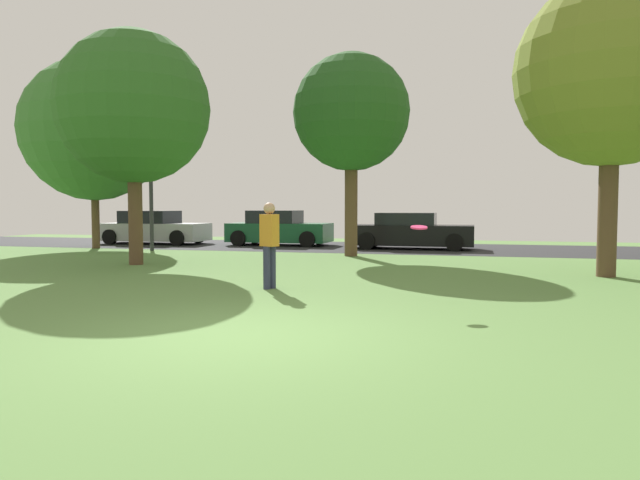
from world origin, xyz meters
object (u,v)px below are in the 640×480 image
at_px(birch_tree_lone, 133,108).
at_px(maple_tree_far, 612,72).
at_px(parked_car_green, 279,229).
at_px(street_lamp_post, 151,189).
at_px(person_catcher, 269,241).
at_px(parked_car_silver, 154,229).
at_px(parked_car_black, 411,232).
at_px(oak_tree_left, 351,113).
at_px(maple_tree_near, 94,130).
at_px(frisbee_disc, 419,227).

xyz_separation_m(birch_tree_lone, maple_tree_far, (11.97, 0.28, 0.31)).
relative_size(parked_car_green, street_lamp_post, 0.93).
bearing_deg(person_catcher, parked_car_silver, 150.87).
bearing_deg(parked_car_black, street_lamp_post, -159.24).
relative_size(oak_tree_left, parked_car_silver, 1.43).
relative_size(parked_car_silver, parked_car_green, 1.08).
bearing_deg(street_lamp_post, maple_tree_near, 168.10).
distance_m(frisbee_disc, parked_car_green, 15.18).
xyz_separation_m(birch_tree_lone, frisbee_disc, (8.18, -4.74, -3.03)).
bearing_deg(maple_tree_far, street_lamp_post, 163.11).
bearing_deg(frisbee_disc, parked_car_green, 117.52).
relative_size(birch_tree_lone, person_catcher, 3.81).
bearing_deg(maple_tree_near, birch_tree_lone, -45.76).
distance_m(frisbee_disc, street_lamp_post, 14.06).
distance_m(parked_car_silver, parked_car_green, 5.57).
bearing_deg(street_lamp_post, oak_tree_left, -2.61).
distance_m(maple_tree_far, person_catcher, 8.60).
relative_size(birch_tree_lone, street_lamp_post, 1.42).
height_order(parked_car_silver, parked_car_green, parked_car_green).
distance_m(oak_tree_left, birch_tree_lone, 6.72).
height_order(maple_tree_far, street_lamp_post, maple_tree_far).
relative_size(maple_tree_near, street_lamp_post, 1.60).
xyz_separation_m(oak_tree_left, parked_car_silver, (-9.55, 3.98, -3.94)).
xyz_separation_m(maple_tree_near, parked_car_green, (6.23, 3.53, -3.85)).
xyz_separation_m(birch_tree_lone, parked_car_green, (1.17, 8.72, -3.63)).
bearing_deg(parked_car_silver, parked_car_black, -1.18).
height_order(person_catcher, parked_car_green, person_catcher).
bearing_deg(oak_tree_left, birch_tree_lone, -140.51).
relative_size(birch_tree_lone, parked_car_green, 1.53).
height_order(parked_car_green, parked_car_black, parked_car_green).
distance_m(oak_tree_left, parked_car_black, 5.67).
bearing_deg(oak_tree_left, parked_car_black, 67.68).
relative_size(person_catcher, parked_car_black, 0.37).
distance_m(oak_tree_left, parked_car_silver, 11.07).
height_order(person_catcher, frisbee_disc, person_catcher).
height_order(oak_tree_left, frisbee_disc, oak_tree_left).
relative_size(birch_tree_lone, parked_car_silver, 1.41).
xyz_separation_m(frisbee_disc, parked_car_green, (-7.01, 13.46, -0.60)).
xyz_separation_m(frisbee_disc, street_lamp_post, (-10.47, 9.34, 0.99)).
xyz_separation_m(birch_tree_lone, maple_tree_near, (-5.05, 5.19, 0.22)).
relative_size(person_catcher, street_lamp_post, 0.37).
distance_m(parked_car_silver, parked_car_black, 11.10).
bearing_deg(oak_tree_left, parked_car_green, 131.96).
bearing_deg(maple_tree_far, frisbee_disc, -127.05).
xyz_separation_m(person_catcher, parked_car_green, (-4.03, 12.26, -0.26)).
bearing_deg(parked_car_black, parked_car_green, 172.78).
xyz_separation_m(person_catcher, frisbee_disc, (2.98, -1.19, 0.34)).
bearing_deg(oak_tree_left, maple_tree_far, -30.43).
bearing_deg(parked_car_green, birch_tree_lone, -97.66).
bearing_deg(oak_tree_left, frisbee_disc, -71.54).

